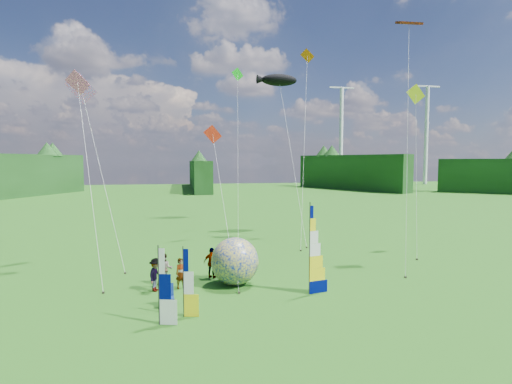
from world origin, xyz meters
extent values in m
plane|color=#2A641B|center=(0.00, 0.00, 0.00)|extent=(220.00, 220.00, 0.00)
sphere|color=#001882|center=(-1.94, 5.57, 1.38)|extent=(2.96, 2.96, 2.75)
imported|color=#66594C|center=(-5.02, 5.46, 0.86)|extent=(0.74, 0.62, 1.72)
imported|color=#66594C|center=(-5.94, 6.32, 0.91)|extent=(0.89, 0.45, 1.82)
imported|color=#66594C|center=(-6.40, 5.25, 0.92)|extent=(0.83, 1.26, 1.83)
imported|color=#66594C|center=(-3.15, 7.10, 0.94)|extent=(1.18, 0.97, 1.89)
camera|label=1|loc=(-5.01, -16.93, 7.15)|focal=28.00mm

